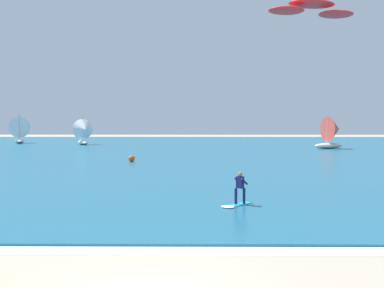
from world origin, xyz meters
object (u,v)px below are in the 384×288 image
at_px(kitesurfer, 238,193).
at_px(marker_buoy, 132,158).
at_px(sailboat_mid_right, 84,132).
at_px(sailboat_outermost, 19,129).
at_px(sailboat_heeled_over, 332,132).
at_px(kite, 312,9).

bearing_deg(kitesurfer, marker_buoy, 110.88).
relative_size(sailboat_mid_right, sailboat_outermost, 0.92).
relative_size(kitesurfer, sailboat_mid_right, 0.38).
bearing_deg(sailboat_outermost, sailboat_heeled_over, -15.58).
relative_size(sailboat_outermost, marker_buoy, 7.98).
bearing_deg(kite, sailboat_outermost, 128.68).
distance_m(kite, sailboat_mid_right, 51.54).
xyz_separation_m(kite, sailboat_outermost, (-39.14, 48.88, -9.24)).
distance_m(kitesurfer, sailboat_mid_right, 55.26).
distance_m(kitesurfer, kite, 14.66).
relative_size(sailboat_heeled_over, sailboat_mid_right, 1.10).
relative_size(kitesurfer, sailboat_heeled_over, 0.34).
xyz_separation_m(kitesurfer, kite, (5.58, 7.88, 11.03)).
xyz_separation_m(kite, sailboat_heeled_over, (12.09, 34.60, -9.22)).
distance_m(sailboat_heeled_over, sailboat_outermost, 53.18).
height_order(sailboat_mid_right, sailboat_outermost, sailboat_outermost).
bearing_deg(kitesurfer, sailboat_heeled_over, 67.41).
bearing_deg(kite, kitesurfer, -125.32).
distance_m(sailboat_heeled_over, sailboat_mid_right, 39.30).
relative_size(sailboat_heeled_over, marker_buoy, 8.05).
xyz_separation_m(sailboat_mid_right, sailboat_outermost, (-12.91, 5.52, 0.20)).
bearing_deg(sailboat_heeled_over, marker_buoy, -142.88).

